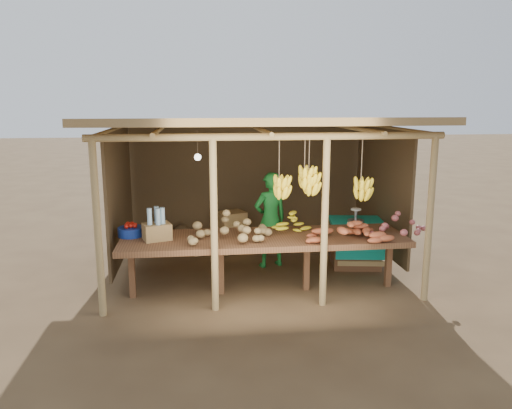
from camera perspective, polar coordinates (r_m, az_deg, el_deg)
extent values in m
plane|color=brown|center=(7.99, 0.00, -7.39)|extent=(60.00, 60.00, 0.00)
cylinder|color=tan|center=(6.30, -17.64, -2.79)|extent=(0.09, 0.09, 2.20)
cylinder|color=tan|center=(6.87, 19.23, -1.71)|extent=(0.09, 0.09, 2.20)
cylinder|color=tan|center=(9.20, -14.23, 1.89)|extent=(0.09, 0.09, 2.20)
cylinder|color=tan|center=(9.60, 11.48, 2.41)|extent=(0.09, 0.09, 2.20)
cylinder|color=tan|center=(6.19, -4.81, -2.53)|extent=(0.09, 0.09, 2.20)
cylinder|color=tan|center=(6.39, 7.85, -2.14)|extent=(0.09, 0.09, 2.20)
cylinder|color=tan|center=(6.08, 1.68, 7.76)|extent=(4.40, 0.09, 0.09)
cylinder|color=tan|center=(9.05, -1.13, 9.10)|extent=(4.40, 0.09, 0.09)
cube|color=#A07C4A|center=(7.56, 0.00, 9.24)|extent=(4.70, 3.50, 0.28)
cube|color=#4E3B24|center=(9.13, -1.10, 2.87)|extent=(4.20, 0.04, 1.98)
cube|color=#4E3B24|center=(7.92, -15.31, 1.06)|extent=(0.04, 2.40, 1.98)
cube|color=#4E3B24|center=(8.37, 14.13, 1.69)|extent=(0.04, 2.40, 1.98)
cube|color=brown|center=(6.87, 0.94, -3.98)|extent=(3.90, 1.05, 0.08)
cube|color=brown|center=(6.99, -14.00, -7.50)|extent=(0.08, 0.08, 0.72)
cube|color=brown|center=(6.93, -4.03, -7.32)|extent=(0.08, 0.08, 0.72)
cube|color=brown|center=(7.09, 5.77, -6.92)|extent=(0.08, 0.08, 0.72)
cube|color=brown|center=(7.43, 14.90, -6.37)|extent=(0.08, 0.08, 0.72)
cylinder|color=navy|center=(7.07, -14.11, -3.02)|extent=(0.35, 0.35, 0.12)
cube|color=#9A7645|center=(6.80, -11.26, -3.06)|extent=(0.42, 0.37, 0.22)
imported|color=#1A762A|center=(7.94, 1.65, -1.75)|extent=(0.65, 0.52, 1.53)
cube|color=brown|center=(8.22, 11.32, -4.57)|extent=(0.83, 0.74, 0.69)
cube|color=#0D998A|center=(8.12, 11.42, -2.01)|extent=(0.92, 0.83, 0.07)
cube|color=#9A7645|center=(8.79, -2.78, -4.26)|extent=(0.54, 0.49, 0.36)
cube|color=#9A7645|center=(8.70, -2.81, -2.00)|extent=(0.54, 0.49, 0.36)
cube|color=#9A7645|center=(8.78, -5.99, -4.34)|extent=(0.54, 0.49, 0.36)
ellipsoid|color=#4E3B24|center=(9.04, -10.81, -3.72)|extent=(0.41, 0.41, 0.55)
ellipsoid|color=#4E3B24|center=(9.02, -8.46, -3.67)|extent=(0.41, 0.41, 0.55)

